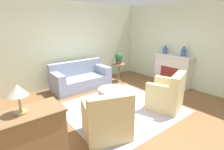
{
  "coord_description": "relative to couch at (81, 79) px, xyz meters",
  "views": [
    {
      "loc": [
        -2.69,
        -3.03,
        2.12
      ],
      "look_at": [
        0.15,
        0.55,
        0.75
      ],
      "focal_mm": 28.0,
      "sensor_mm": 36.0,
      "label": 1
    }
  ],
  "objects": [
    {
      "name": "vase_mantel_far",
      "position": [
        2.65,
        -2.08,
        0.89
      ],
      "size": [
        0.16,
        0.16,
        0.31
      ],
      "color": "#38569E",
      "rests_on": "fireplace"
    },
    {
      "name": "table_lamp",
      "position": [
        -2.29,
        -2.62,
        0.94
      ],
      "size": [
        0.26,
        0.26,
        0.41
      ],
      "color": "tan",
      "rests_on": "dresser"
    },
    {
      "name": "side_table",
      "position": [
        1.49,
        -0.22,
        0.12
      ],
      "size": [
        0.48,
        0.48,
        0.66
      ],
      "color": "olive",
      "rests_on": "ground_plane"
    },
    {
      "name": "wall_right",
      "position": [
        2.91,
        -1.99,
        1.08
      ],
      "size": [
        0.12,
        9.58,
        2.8
      ],
      "color": "beige",
      "rests_on": "ground_plane"
    },
    {
      "name": "dresser",
      "position": [
        -2.29,
        -2.62,
        0.17
      ],
      "size": [
        1.08,
        0.56,
        0.96
      ],
      "color": "olive",
      "rests_on": "ground_plane"
    },
    {
      "name": "couch",
      "position": [
        0.0,
        0.0,
        0.0
      ],
      "size": [
        1.9,
        0.87,
        0.88
      ],
      "color": "#8E99B2",
      "rests_on": "ground_plane"
    },
    {
      "name": "potted_plant_on_side_table",
      "position": [
        1.49,
        -0.22,
        0.56
      ],
      "size": [
        0.29,
        0.29,
        0.4
      ],
      "color": "#4C4742",
      "rests_on": "side_table"
    },
    {
      "name": "armchair_left",
      "position": [
        -0.9,
        -2.68,
        0.05
      ],
      "size": [
        1.03,
        1.0,
        0.93
      ],
      "color": "beige",
      "rests_on": "rug"
    },
    {
      "name": "wall_back",
      "position": [
        0.06,
        0.63,
        1.08
      ],
      "size": [
        9.13,
        0.12,
        2.8
      ],
      "color": "beige",
      "rests_on": "ground_plane"
    },
    {
      "name": "ground_plane",
      "position": [
        0.06,
        -1.99,
        -0.32
      ],
      "size": [
        16.0,
        16.0,
        0.0
      ],
      "primitive_type": "plane",
      "color": "brown"
    },
    {
      "name": "rug",
      "position": [
        0.06,
        -1.99,
        -0.32
      ],
      "size": [
        2.71,
        2.54,
        0.01
      ],
      "color": "#BCB2C1",
      "rests_on": "ground_plane"
    },
    {
      "name": "vase_mantel_near",
      "position": [
        2.65,
        -1.38,
        0.87
      ],
      "size": [
        0.15,
        0.15,
        0.27
      ],
      "color": "#38569E",
      "rests_on": "fireplace"
    },
    {
      "name": "ottoman_table",
      "position": [
        0.01,
        -1.72,
        -0.02
      ],
      "size": [
        0.76,
        0.76,
        0.47
      ],
      "color": "#8E99B2",
      "rests_on": "rug"
    },
    {
      "name": "fireplace",
      "position": [
        2.66,
        -1.73,
        0.25
      ],
      "size": [
        0.44,
        1.37,
        1.08
      ],
      "color": "silver",
      "rests_on": "ground_plane"
    },
    {
      "name": "armchair_right",
      "position": [
        1.01,
        -2.68,
        0.05
      ],
      "size": [
        1.03,
        1.0,
        0.93
      ],
      "color": "beige",
      "rests_on": "rug"
    }
  ]
}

